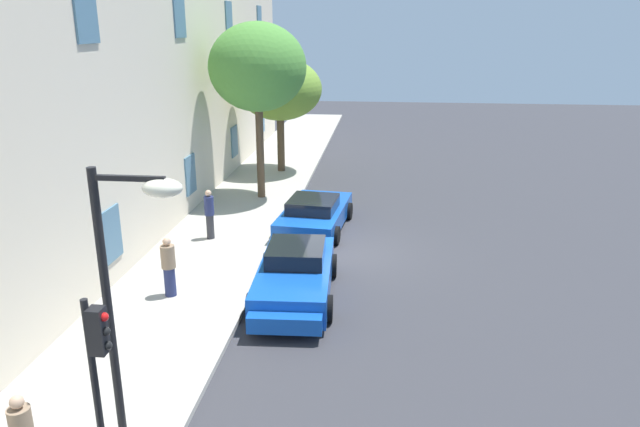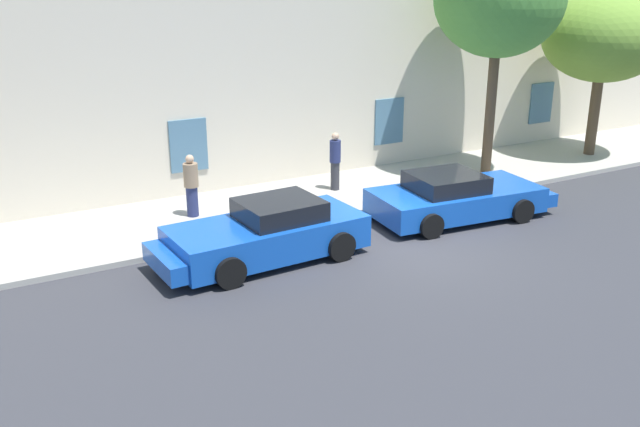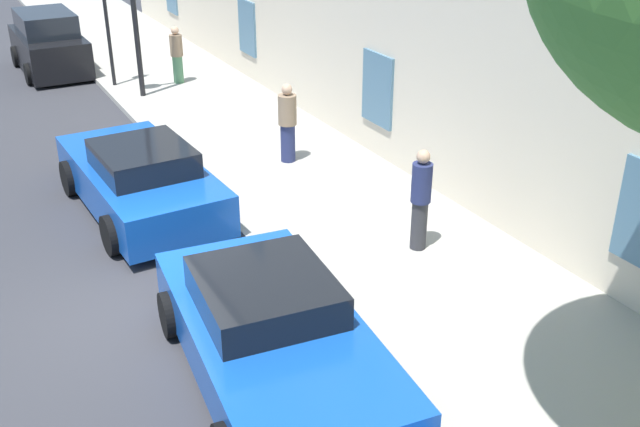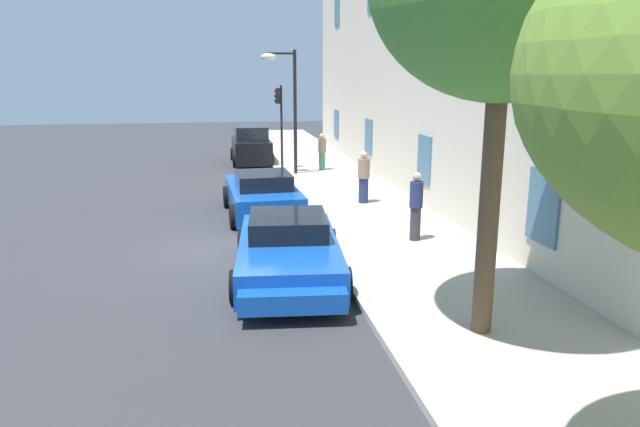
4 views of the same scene
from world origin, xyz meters
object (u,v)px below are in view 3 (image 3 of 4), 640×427
object	(u,v)px
pedestrian_admiring	(421,199)
pedestrian_strolling	(177,54)
hatchback_parked	(49,45)
pedestrian_bystander	(288,123)
sportscar_red_lead	(137,176)
sportscar_yellow_flank	(279,345)

from	to	relation	value
pedestrian_admiring	pedestrian_strolling	world-z (taller)	pedestrian_admiring
hatchback_parked	pedestrian_bystander	xyz separation A→B (m)	(10.30, 3.00, 0.16)
hatchback_parked	pedestrian_bystander	size ratio (longest dim) A/B	2.38
sportscar_red_lead	sportscar_yellow_flank	bearing A→B (deg)	1.08
sportscar_red_lead	pedestrian_admiring	world-z (taller)	pedestrian_admiring
hatchback_parked	pedestrian_strolling	xyz separation A→B (m)	(3.46, 2.87, 0.12)
sportscar_yellow_flank	pedestrian_strolling	bearing A→B (deg)	166.87
sportscar_red_lead	sportscar_yellow_flank	distance (m)	5.93
sportscar_red_lead	pedestrian_bystander	bearing A→B (deg)	97.75
sportscar_yellow_flank	pedestrian_admiring	bearing A→B (deg)	119.11
hatchback_parked	pedestrian_bystander	world-z (taller)	same
sportscar_red_lead	pedestrian_strolling	size ratio (longest dim) A/B	3.13
sportscar_yellow_flank	pedestrian_admiring	xyz separation A→B (m)	(-1.90, 3.42, 0.46)
sportscar_red_lead	hatchback_parked	xyz separation A→B (m)	(-10.75, 0.32, 0.21)
hatchback_parked	pedestrian_strolling	world-z (taller)	hatchback_parked
pedestrian_admiring	pedestrian_strolling	distance (m)	11.33
pedestrian_admiring	sportscar_red_lead	bearing A→B (deg)	-138.79
pedestrian_admiring	pedestrian_bystander	world-z (taller)	pedestrian_admiring
sportscar_yellow_flank	pedestrian_bystander	size ratio (longest dim) A/B	3.06
sportscar_yellow_flank	sportscar_red_lead	bearing A→B (deg)	-178.92
sportscar_red_lead	pedestrian_admiring	size ratio (longest dim) A/B	2.88
sportscar_red_lead	pedestrian_bystander	xyz separation A→B (m)	(-0.45, 3.33, 0.37)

